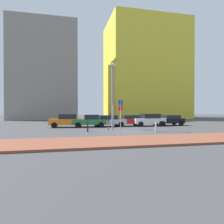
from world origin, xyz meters
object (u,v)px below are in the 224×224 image
at_px(parked_car_orange, 67,120).
at_px(parked_car_green, 90,121).
at_px(parked_car_silver, 108,121).
at_px(street_lamp, 112,91).
at_px(parked_car_white, 149,120).
at_px(parking_sign_post, 121,111).
at_px(parked_car_black, 169,120).
at_px(parked_car_red, 128,120).
at_px(parking_meter, 108,122).
at_px(traffic_bollard_near, 156,127).
at_px(traffic_bollard_mid, 88,127).

distance_m(parked_car_orange, parked_car_green, 2.73).
height_order(parked_car_silver, street_lamp, street_lamp).
height_order(parked_car_white, parking_sign_post, parking_sign_post).
distance_m(parked_car_green, parked_car_white, 7.61).
xyz_separation_m(parked_car_green, parked_car_black, (10.61, -0.04, -0.02)).
bearing_deg(parked_car_black, parked_car_red, 177.37).
bearing_deg(parked_car_black, parked_car_green, 179.78).
height_order(parking_meter, traffic_bollard_near, parking_meter).
xyz_separation_m(parked_car_green, parked_car_silver, (2.35, 0.19, -0.02)).
height_order(parked_car_red, traffic_bollard_near, parked_car_red).
bearing_deg(traffic_bollard_mid, parked_car_red, 44.24).
bearing_deg(parked_car_green, street_lamp, -65.84).
bearing_deg(traffic_bollard_mid, street_lamp, 25.86).
bearing_deg(parked_car_silver, parked_car_black, -1.62).
height_order(parked_car_green, parked_car_silver, parked_car_green).
bearing_deg(parked_car_white, parked_car_silver, 175.95).
bearing_deg(traffic_bollard_near, parking_sign_post, 125.55).
relative_size(parked_car_silver, parking_sign_post, 1.40).
xyz_separation_m(parked_car_white, traffic_bollard_mid, (-8.46, -5.30, -0.35)).
height_order(parked_car_orange, traffic_bollard_mid, parked_car_orange).
bearing_deg(parked_car_green, parked_car_orange, 174.78).
bearing_deg(parked_car_silver, parked_car_orange, 179.37).
distance_m(parked_car_green, parked_car_red, 5.00).
height_order(parked_car_red, traffic_bollard_mid, parked_car_red).
height_order(parked_car_green, traffic_bollard_mid, parked_car_green).
distance_m(parking_sign_post, traffic_bollard_near, 4.60).
bearing_deg(parking_meter, parked_car_green, 103.49).
bearing_deg(parked_car_black, parking_sign_post, -157.09).
distance_m(parked_car_orange, parking_meter, 6.65).
relative_size(parked_car_silver, parking_meter, 3.40).
distance_m(parked_car_silver, traffic_bollard_mid, 6.52).
height_order(parked_car_silver, parking_sign_post, parking_sign_post).
height_order(parked_car_orange, parked_car_green, parked_car_orange).
xyz_separation_m(parked_car_green, street_lamp, (1.87, -4.16, 3.32)).
bearing_deg(traffic_bollard_mid, traffic_bollard_near, -11.71).
distance_m(parked_car_silver, parking_meter, 5.42).
height_order(parked_car_white, parked_car_black, parked_car_white).
height_order(parked_car_orange, parking_meter, parked_car_orange).
distance_m(parking_meter, traffic_bollard_near, 4.62).
height_order(parked_car_black, parking_sign_post, parking_sign_post).
xyz_separation_m(parked_car_green, parking_sign_post, (2.98, -3.26, 1.25)).
relative_size(parked_car_green, traffic_bollard_near, 4.25).
relative_size(parked_car_silver, parked_car_red, 1.06).
relative_size(parked_car_red, parked_car_black, 1.04).
xyz_separation_m(parked_car_black, parking_meter, (-9.38, -5.07, 0.11)).
relative_size(traffic_bollard_near, traffic_bollard_mid, 1.04).
bearing_deg(parked_car_black, parked_car_white, -177.34).
bearing_deg(parking_meter, parked_car_silver, 77.97).
relative_size(parked_car_orange, parked_car_black, 1.03).
bearing_deg(parked_car_white, parked_car_green, 178.65).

